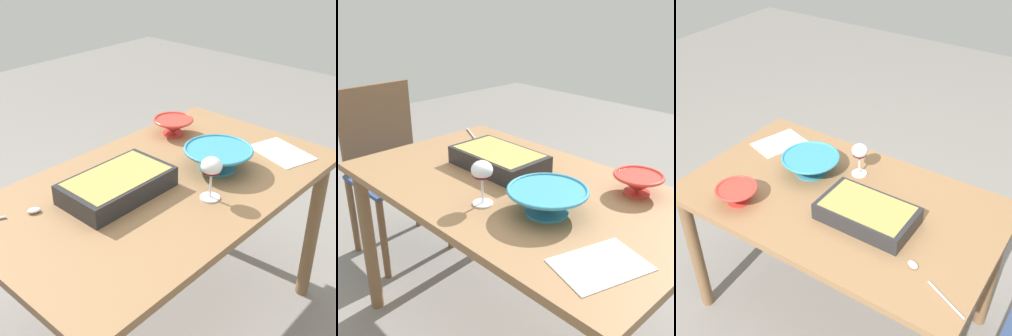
% 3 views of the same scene
% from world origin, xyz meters
% --- Properties ---
extents(ground_plane, '(8.00, 8.00, 0.00)m').
position_xyz_m(ground_plane, '(0.00, 0.00, 0.00)').
color(ground_plane, gray).
extents(dining_table, '(1.34, 0.79, 0.74)m').
position_xyz_m(dining_table, '(0.00, 0.00, 0.64)').
color(dining_table, olive).
rests_on(dining_table, ground_plane).
extents(wine_glass, '(0.07, 0.07, 0.16)m').
position_xyz_m(wine_glass, '(0.03, -0.19, 0.86)').
color(wine_glass, white).
rests_on(wine_glass, dining_table).
extents(casserole_dish, '(0.38, 0.22, 0.07)m').
position_xyz_m(casserole_dish, '(-0.17, 0.06, 0.78)').
color(casserole_dish, '#262628').
rests_on(casserole_dish, dining_table).
extents(mixing_bowl, '(0.18, 0.18, 0.07)m').
position_xyz_m(mixing_bowl, '(0.34, 0.26, 0.79)').
color(mixing_bowl, red).
rests_on(mixing_bowl, dining_table).
extents(small_bowl, '(0.26, 0.26, 0.09)m').
position_xyz_m(small_bowl, '(0.21, -0.08, 0.79)').
color(small_bowl, teal).
rests_on(small_bowl, dining_table).
extents(serving_spoon, '(0.26, 0.14, 0.01)m').
position_xyz_m(serving_spoon, '(-0.49, 0.21, 0.75)').
color(serving_spoon, silver).
rests_on(serving_spoon, dining_table).
extents(napkin, '(0.23, 0.28, 0.00)m').
position_xyz_m(napkin, '(0.50, -0.20, 0.74)').
color(napkin, white).
rests_on(napkin, dining_table).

